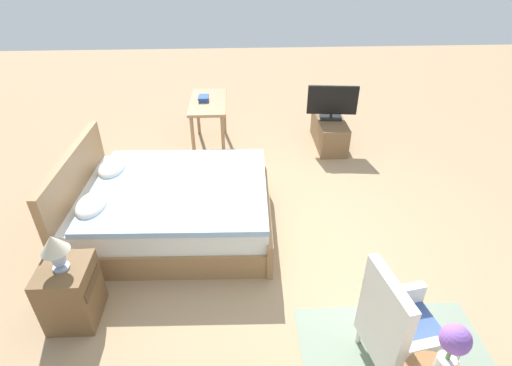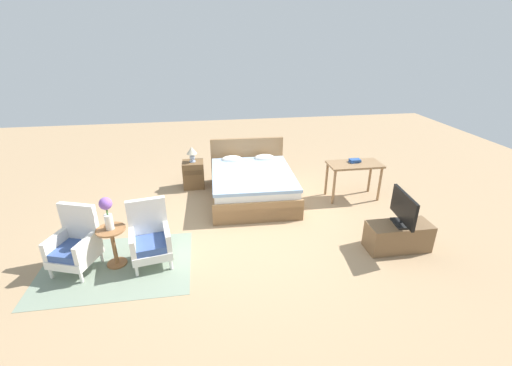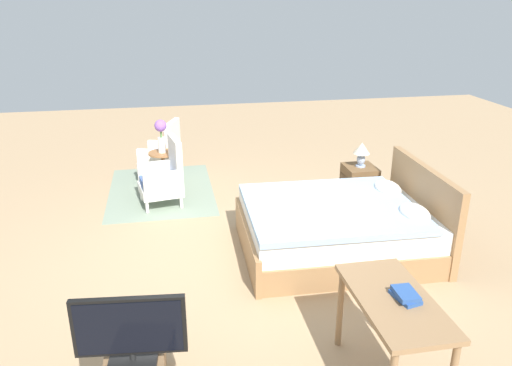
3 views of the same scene
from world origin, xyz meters
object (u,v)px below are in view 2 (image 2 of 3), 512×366
(bed, at_px, (252,183))
(flower_vase, at_px, (107,210))
(armchair_by_window_left, at_px, (76,245))
(book_stack, at_px, (355,161))
(vanity_desk, at_px, (354,169))
(nightstand, at_px, (194,174))
(tv_stand, at_px, (398,236))
(side_table, at_px, (113,242))
(table_lamp, at_px, (192,152))
(tv_flatscreen, at_px, (404,209))
(armchair_by_window_right, at_px, (150,238))

(bed, distance_m, flower_vase, 3.00)
(armchair_by_window_left, xyz_separation_m, book_stack, (4.76, 1.63, 0.38))
(armchair_by_window_left, relative_size, vanity_desk, 0.88)
(nightstand, xyz_separation_m, tv_stand, (3.12, -2.83, -0.07))
(bed, relative_size, side_table, 3.56)
(side_table, relative_size, flower_vase, 1.24)
(side_table, distance_m, table_lamp, 2.83)
(tv_flatscreen, bearing_deg, side_table, 176.59)
(bed, height_order, armchair_by_window_right, bed)
(armchair_by_window_right, xyz_separation_m, flower_vase, (-0.51, -0.00, 0.50))
(bed, bearing_deg, table_lamp, 149.85)
(armchair_by_window_right, bearing_deg, tv_flatscreen, -3.94)
(flower_vase, bearing_deg, armchair_by_window_left, 179.82)
(bed, bearing_deg, armchair_by_window_right, -132.42)
(armchair_by_window_right, bearing_deg, side_table, -179.55)
(armchair_by_window_right, distance_m, side_table, 0.51)
(table_lamp, height_order, vanity_desk, table_lamp)
(tv_stand, xyz_separation_m, tv_flatscreen, (0.00, -0.00, 0.48))
(armchair_by_window_right, relative_size, side_table, 1.56)
(nightstand, bearing_deg, bed, -30.13)
(table_lamp, bearing_deg, flower_vase, -112.66)
(armchair_by_window_right, height_order, vanity_desk, armchair_by_window_right)
(flower_vase, distance_m, vanity_desk, 4.52)
(armchair_by_window_left, distance_m, table_lamp, 3.05)
(armchair_by_window_left, relative_size, nightstand, 1.60)
(armchair_by_window_right, distance_m, tv_flatscreen, 3.71)
(book_stack, bearing_deg, flower_vase, -159.01)
(nightstand, distance_m, tv_stand, 4.21)
(book_stack, bearing_deg, armchair_by_window_left, -161.06)
(nightstand, bearing_deg, table_lamp, 90.00)
(bed, xyz_separation_m, vanity_desk, (1.99, -0.34, 0.33))
(armchair_by_window_right, height_order, flower_vase, flower_vase)
(book_stack, bearing_deg, side_table, -159.01)
(nightstand, bearing_deg, side_table, -112.67)
(bed, xyz_separation_m, nightstand, (-1.17, 0.68, -0.01))
(table_lamp, relative_size, vanity_desk, 0.32)
(armchair_by_window_left, bearing_deg, tv_stand, -3.07)
(side_table, xyz_separation_m, flower_vase, (0.00, 0.00, 0.51))
(bed, xyz_separation_m, tv_flatscreen, (1.96, -2.16, 0.39))
(tv_stand, height_order, tv_flatscreen, tv_flatscreen)
(armchair_by_window_left, bearing_deg, tv_flatscreen, -3.07)
(nightstand, relative_size, table_lamp, 1.75)
(table_lamp, bearing_deg, vanity_desk, -17.83)
(armchair_by_window_right, distance_m, flower_vase, 0.71)
(book_stack, bearing_deg, vanity_desk, -111.85)
(bed, distance_m, nightstand, 1.35)
(tv_flatscreen, bearing_deg, armchair_by_window_left, 176.93)
(tv_flatscreen, bearing_deg, table_lamp, 137.77)
(nightstand, relative_size, tv_flatscreen, 0.79)
(armchair_by_window_left, height_order, table_lamp, armchair_by_window_left)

